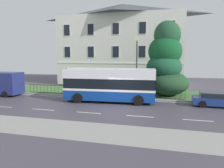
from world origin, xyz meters
TOP-DOWN VIEW (x-y plane):
  - ground_plane at (0.00, 1.21)m, footprint 60.00×56.00m
  - georgian_townhouse at (-2.94, 15.84)m, footprint 18.68×8.29m
  - iron_verge_railing at (-2.94, 4.40)m, footprint 17.37×0.04m
  - evergreen_tree at (3.81, 6.64)m, footprint 4.61×4.61m
  - single_decker_bus at (-1.39, 2.46)m, footprint 8.78×3.03m
  - parked_hatchback_01 at (8.30, 2.85)m, footprint 4.40×2.04m
  - street_lamp_post at (0.85, 5.01)m, footprint 0.36×0.24m

SIDE VIEW (x-z plane):
  - ground_plane at x=0.00m, z-range -0.10..0.08m
  - parked_hatchback_01 at x=8.30m, z-range -0.01..1.23m
  - iron_verge_railing at x=-2.94m, z-range 0.14..1.11m
  - single_decker_bus at x=-1.39m, z-range 0.08..3.28m
  - evergreen_tree at x=3.81m, z-range -0.45..7.61m
  - street_lamp_post at x=0.85m, z-range 0.60..6.79m
  - georgian_townhouse at x=-2.94m, z-range 0.15..12.39m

